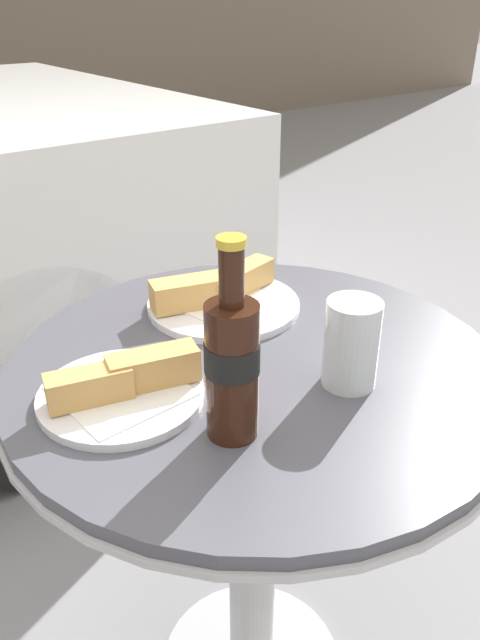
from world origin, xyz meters
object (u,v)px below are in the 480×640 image
object	(u,v)px
bistro_table	(254,445)
lunch_plate_far	(220,297)
drinking_glass	(351,347)
lunch_plate_near	(123,387)
cola_bottle_left	(232,363)

from	to	relation	value
bistro_table	lunch_plate_far	bearing A→B (deg)	70.33
drinking_glass	lunch_plate_near	distance (m)	0.31
drinking_glass	lunch_plate_near	xyz separation A→B (m)	(-0.26, 0.15, -0.04)
bistro_table	lunch_plate_near	distance (m)	0.27
bistro_table	cola_bottle_left	xyz separation A→B (m)	(-0.13, -0.11, 0.26)
cola_bottle_left	bistro_table	bearing A→B (deg)	41.63
cola_bottle_left	lunch_plate_far	bearing A→B (deg)	56.25
cola_bottle_left	lunch_plate_near	world-z (taller)	cola_bottle_left
lunch_plate_near	lunch_plate_far	size ratio (longest dim) A/B	0.85
drinking_glass	lunch_plate_near	bearing A→B (deg)	149.40
bistro_table	lunch_plate_near	size ratio (longest dim) A/B	3.35
drinking_glass	lunch_plate_near	world-z (taller)	drinking_glass
bistro_table	lunch_plate_near	world-z (taller)	lunch_plate_near
cola_bottle_left	lunch_plate_far	xyz separation A→B (m)	(0.19, 0.28, -0.08)
bistro_table	drinking_glass	xyz separation A→B (m)	(0.06, -0.13, 0.22)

